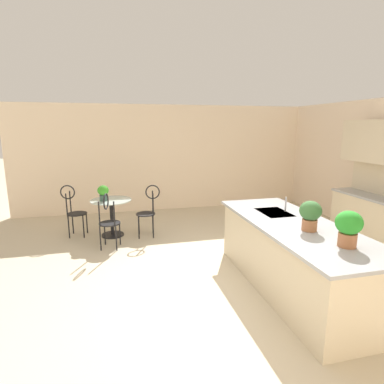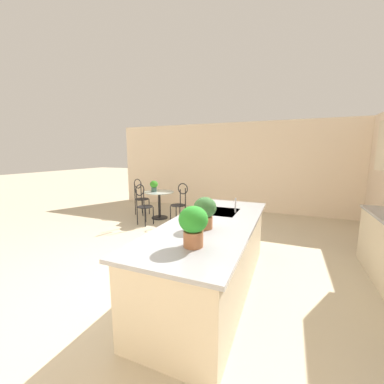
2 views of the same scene
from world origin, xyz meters
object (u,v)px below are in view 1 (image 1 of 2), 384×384
Objects in this scene: chair_near_window at (74,208)px; potted_plant_on_table at (103,192)px; chair_by_island at (148,208)px; chair_toward_desk at (108,218)px; potted_plant_counter_far at (349,226)px; bistro_table at (112,214)px; potted_plant_counter_near at (310,214)px.

chair_near_window is 0.71m from potted_plant_on_table.
chair_near_window and chair_by_island have the same top height.
chair_toward_desk is (0.87, 0.68, 0.00)m from chair_near_window.
chair_near_window is 2.70× the size of potted_plant_counter_far.
bistro_table is 0.72m from chair_toward_desk.
chair_by_island is at bearing 74.91° from bistro_table.
chair_near_window is 1.11m from chair_toward_desk.
potted_plant_counter_far is at bearing 27.28° from chair_by_island.
potted_plant_on_table is (0.03, -0.14, 0.47)m from bistro_table.
potted_plant_on_table is 3.91m from potted_plant_counter_near.
potted_plant_on_table is at bearing -75.75° from bistro_table.
chair_by_island is 2.70× the size of potted_plant_counter_far.
chair_toward_desk is 3.40m from potted_plant_counter_near.
potted_plant_on_table is (0.20, 0.59, 0.34)m from chair_near_window.
chair_by_island is 2.83× the size of potted_plant_counter_near.
potted_plant_on_table is at bearing -143.77° from potted_plant_counter_far.
chair_by_island is at bearing -152.72° from potted_plant_counter_far.
chair_near_window is 1.48m from chair_by_island.
chair_toward_desk reaches higher than bistro_table.
potted_plant_counter_far reaches higher than bistro_table.
potted_plant_on_table is at bearing -100.54° from chair_by_island.
chair_toward_desk and potted_plant_on_table have the same top height.
potted_plant_counter_near reaches higher than potted_plant_on_table.
chair_near_window is 4.94m from potted_plant_counter_far.
chair_toward_desk is 3.84m from potted_plant_counter_far.
chair_near_window is at bearing -104.00° from chair_by_island.
chair_toward_desk is at bearing 7.82° from potted_plant_on_table.
chair_toward_desk is 3.44× the size of potted_plant_on_table.
chair_by_island reaches higher than bistro_table.
potted_plant_counter_near is at bearing 44.23° from chair_near_window.
bistro_table is 2.64× the size of potted_plant_on_table.
potted_plant_counter_far is (3.54, 2.59, 0.23)m from potted_plant_on_table.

